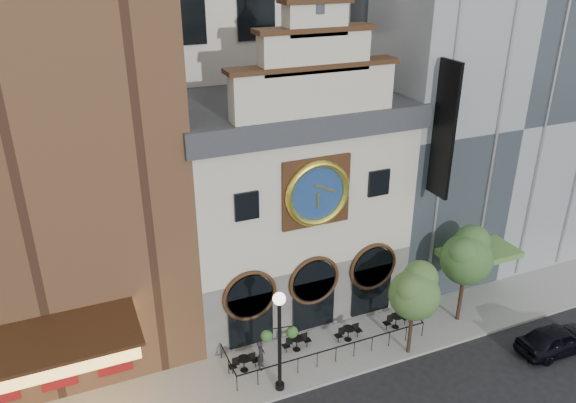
{
  "coord_description": "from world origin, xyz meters",
  "views": [
    {
      "loc": [
        -11.16,
        -18.75,
        19.58
      ],
      "look_at": [
        -0.61,
        6.0,
        7.28
      ],
      "focal_mm": 35.0,
      "sensor_mm": 36.0,
      "label": 1
    }
  ],
  "objects_px": {
    "bistro_2": "(348,333)",
    "pedestrian": "(261,355)",
    "tree_left": "(415,291)",
    "tree_right": "(467,255)",
    "bistro_1": "(297,343)",
    "bistro_0": "(244,363)",
    "lamppost": "(279,331)",
    "bistro_3": "(396,320)",
    "car_right": "(557,339)"
  },
  "relations": [
    {
      "from": "tree_left",
      "to": "tree_right",
      "type": "relative_size",
      "value": 0.91
    },
    {
      "from": "bistro_0",
      "to": "pedestrian",
      "type": "height_order",
      "value": "pedestrian"
    },
    {
      "from": "lamppost",
      "to": "tree_right",
      "type": "relative_size",
      "value": 0.96
    },
    {
      "from": "bistro_0",
      "to": "pedestrian",
      "type": "bearing_deg",
      "value": -11.32
    },
    {
      "from": "bistro_3",
      "to": "tree_left",
      "type": "xyz_separation_m",
      "value": [
        -0.49,
        -1.99,
        3.31
      ]
    },
    {
      "from": "lamppost",
      "to": "tree_right",
      "type": "xyz_separation_m",
      "value": [
        11.49,
        1.17,
        0.78
      ]
    },
    {
      "from": "tree_left",
      "to": "tree_right",
      "type": "height_order",
      "value": "tree_right"
    },
    {
      "from": "bistro_1",
      "to": "tree_right",
      "type": "xyz_separation_m",
      "value": [
        9.61,
        -1.1,
        3.69
      ]
    },
    {
      "from": "lamppost",
      "to": "tree_left",
      "type": "distance_m",
      "value": 7.27
    },
    {
      "from": "bistro_1",
      "to": "bistro_3",
      "type": "height_order",
      "value": "same"
    },
    {
      "from": "bistro_1",
      "to": "tree_left",
      "type": "xyz_separation_m",
      "value": [
        5.37,
        -2.4,
        3.31
      ]
    },
    {
      "from": "bistro_3",
      "to": "tree_right",
      "type": "distance_m",
      "value": 5.3
    },
    {
      "from": "bistro_2",
      "to": "lamppost",
      "type": "bearing_deg",
      "value": -158.0
    },
    {
      "from": "tree_left",
      "to": "tree_right",
      "type": "bearing_deg",
      "value": 17.16
    },
    {
      "from": "bistro_1",
      "to": "bistro_2",
      "type": "relative_size",
      "value": 1.0
    },
    {
      "from": "bistro_3",
      "to": "tree_right",
      "type": "relative_size",
      "value": 0.28
    },
    {
      "from": "bistro_1",
      "to": "lamppost",
      "type": "relative_size",
      "value": 0.29
    },
    {
      "from": "bistro_3",
      "to": "car_right",
      "type": "height_order",
      "value": "car_right"
    },
    {
      "from": "bistro_0",
      "to": "tree_left",
      "type": "distance_m",
      "value": 9.27
    },
    {
      "from": "bistro_2",
      "to": "pedestrian",
      "type": "height_order",
      "value": "pedestrian"
    },
    {
      "from": "bistro_0",
      "to": "bistro_2",
      "type": "bearing_deg",
      "value": 0.73
    },
    {
      "from": "car_right",
      "to": "tree_right",
      "type": "distance_m",
      "value": 6.25
    },
    {
      "from": "pedestrian",
      "to": "tree_left",
      "type": "distance_m",
      "value": 8.34
    },
    {
      "from": "car_right",
      "to": "tree_left",
      "type": "bearing_deg",
      "value": 70.45
    },
    {
      "from": "bistro_3",
      "to": "pedestrian",
      "type": "xyz_separation_m",
      "value": [
        -8.08,
        -0.17,
        0.35
      ]
    },
    {
      "from": "bistro_0",
      "to": "tree_left",
      "type": "height_order",
      "value": "tree_left"
    },
    {
      "from": "pedestrian",
      "to": "tree_left",
      "type": "relative_size",
      "value": 0.32
    },
    {
      "from": "bistro_1",
      "to": "bistro_3",
      "type": "xyz_separation_m",
      "value": [
        5.87,
        -0.41,
        0.0
      ]
    },
    {
      "from": "bistro_3",
      "to": "lamppost",
      "type": "xyz_separation_m",
      "value": [
        -7.75,
        -1.86,
        2.91
      ]
    },
    {
      "from": "bistro_3",
      "to": "tree_right",
      "type": "height_order",
      "value": "tree_right"
    },
    {
      "from": "tree_left",
      "to": "bistro_0",
      "type": "bearing_deg",
      "value": 166.7
    },
    {
      "from": "pedestrian",
      "to": "lamppost",
      "type": "xyz_separation_m",
      "value": [
        0.33,
        -1.69,
        2.55
      ]
    },
    {
      "from": "bistro_1",
      "to": "lamppost",
      "type": "height_order",
      "value": "lamppost"
    },
    {
      "from": "lamppost",
      "to": "tree_left",
      "type": "xyz_separation_m",
      "value": [
        7.26,
        -0.14,
        0.4
      ]
    },
    {
      "from": "bistro_3",
      "to": "tree_right",
      "type": "xyz_separation_m",
      "value": [
        3.74,
        -0.69,
        3.69
      ]
    },
    {
      "from": "bistro_0",
      "to": "tree_left",
      "type": "bearing_deg",
      "value": -13.3
    },
    {
      "from": "bistro_3",
      "to": "bistro_2",
      "type": "bearing_deg",
      "value": 178.57
    },
    {
      "from": "pedestrian",
      "to": "tree_left",
      "type": "xyz_separation_m",
      "value": [
        7.59,
        -1.82,
        2.96
      ]
    },
    {
      "from": "pedestrian",
      "to": "lamppost",
      "type": "height_order",
      "value": "lamppost"
    },
    {
      "from": "tree_left",
      "to": "lamppost",
      "type": "bearing_deg",
      "value": 178.93
    },
    {
      "from": "lamppost",
      "to": "car_right",
      "type": "bearing_deg",
      "value": -2.16
    },
    {
      "from": "bistro_3",
      "to": "tree_left",
      "type": "bearing_deg",
      "value": -103.94
    },
    {
      "from": "bistro_3",
      "to": "lamppost",
      "type": "bearing_deg",
      "value": -166.52
    },
    {
      "from": "bistro_1",
      "to": "pedestrian",
      "type": "height_order",
      "value": "pedestrian"
    },
    {
      "from": "bistro_3",
      "to": "car_right",
      "type": "xyz_separation_m",
      "value": [
        6.76,
        -4.85,
        0.15
      ]
    },
    {
      "from": "car_right",
      "to": "lamppost",
      "type": "bearing_deg",
      "value": 80.29
    },
    {
      "from": "lamppost",
      "to": "tree_right",
      "type": "bearing_deg",
      "value": 15.31
    },
    {
      "from": "bistro_3",
      "to": "bistro_0",
      "type": "bearing_deg",
      "value": -179.99
    },
    {
      "from": "car_right",
      "to": "tree_right",
      "type": "relative_size",
      "value": 0.79
    },
    {
      "from": "bistro_1",
      "to": "lamppost",
      "type": "distance_m",
      "value": 4.14
    }
  ]
}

